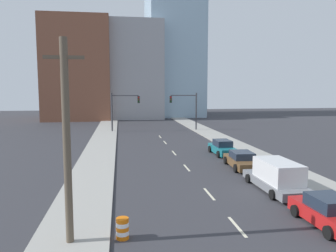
{
  "coord_description": "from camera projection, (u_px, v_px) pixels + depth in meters",
  "views": [
    {
      "loc": [
        -5.51,
        -7.36,
        6.59
      ],
      "look_at": [
        0.21,
        31.44,
        2.2
      ],
      "focal_mm": 35.0,
      "sensor_mm": 36.0,
      "label": 1
    }
  ],
  "objects": [
    {
      "name": "building_glass_right",
      "position": [
        173.0,
        35.0,
        83.35
      ],
      "size": [
        13.0,
        20.0,
        40.71
      ],
      "color": "#99B7CC",
      "rests_on": "ground"
    },
    {
      "name": "sidewalk_right",
      "position": [
        196.0,
        127.0,
        57.79
      ],
      "size": [
        3.38,
        97.45,
        0.14
      ],
      "color": "#9E9B93",
      "rests_on": "ground"
    },
    {
      "name": "lane_stripe_at_19m",
      "position": [
        187.0,
        168.0,
        27.63
      ],
      "size": [
        0.16,
        2.4,
        0.01
      ],
      "primitive_type": "cube",
      "color": "beige",
      "rests_on": "ground"
    },
    {
      "name": "box_truck_gray",
      "position": [
        277.0,
        176.0,
        21.35
      ],
      "size": [
        2.51,
        5.92,
        1.99
      ],
      "rotation": [
        0.0,
        0.0,
        0.01
      ],
      "color": "slate",
      "rests_on": "ground"
    },
    {
      "name": "sedan_red",
      "position": [
        329.0,
        212.0,
        15.83
      ],
      "size": [
        2.24,
        4.33,
        1.47
      ],
      "rotation": [
        0.0,
        0.0,
        0.03
      ],
      "color": "red",
      "rests_on": "ground"
    },
    {
      "name": "traffic_barrel",
      "position": [
        123.0,
        228.0,
        14.46
      ],
      "size": [
        0.56,
        0.56,
        0.95
      ],
      "color": "orange",
      "rests_on": "ground"
    },
    {
      "name": "traffic_signal_right",
      "position": [
        188.0,
        106.0,
        52.42
      ],
      "size": [
        4.45,
        0.35,
        6.05
      ],
      "color": "#38383D",
      "rests_on": "ground"
    },
    {
      "name": "traffic_signal_left",
      "position": [
        120.0,
        107.0,
        50.85
      ],
      "size": [
        4.45,
        0.35,
        6.05
      ],
      "color": "#38383D",
      "rests_on": "ground"
    },
    {
      "name": "lane_stripe_at_26m",
      "position": [
        174.0,
        153.0,
        34.11
      ],
      "size": [
        0.16,
        2.4,
        0.01
      ],
      "primitive_type": "cube",
      "color": "beige",
      "rests_on": "ground"
    },
    {
      "name": "lane_stripe_at_7m",
      "position": [
        237.0,
        227.0,
        15.78
      ],
      "size": [
        0.16,
        2.4,
        0.01
      ],
      "primitive_type": "cube",
      "color": "beige",
      "rests_on": "ground"
    },
    {
      "name": "building_brick_left",
      "position": [
        79.0,
        70.0,
        73.25
      ],
      "size": [
        14.0,
        16.0,
        21.79
      ],
      "color": "brown",
      "rests_on": "ground"
    },
    {
      "name": "utility_pole_left_near",
      "position": [
        67.0,
        141.0,
        13.46
      ],
      "size": [
        1.6,
        0.32,
        8.67
      ],
      "color": "brown",
      "rests_on": "ground"
    },
    {
      "name": "sedan_brown",
      "position": [
        242.0,
        160.0,
        27.59
      ],
      "size": [
        2.36,
        4.87,
        1.38
      ],
      "rotation": [
        0.0,
        0.0,
        -0.05
      ],
      "color": "brown",
      "rests_on": "ground"
    },
    {
      "name": "sedan_teal",
      "position": [
        222.0,
        148.0,
        33.18
      ],
      "size": [
        2.05,
        4.64,
        1.5
      ],
      "rotation": [
        0.0,
        0.0,
        0.02
      ],
      "color": "#196B75",
      "rests_on": "ground"
    },
    {
      "name": "lane_stripe_at_33m",
      "position": [
        165.0,
        142.0,
        40.89
      ],
      "size": [
        0.16,
        2.4,
        0.01
      ],
      "primitive_type": "cube",
      "color": "beige",
      "rests_on": "ground"
    },
    {
      "name": "lane_stripe_at_38m",
      "position": [
        160.0,
        137.0,
        45.82
      ],
      "size": [
        0.16,
        2.4,
        0.01
      ],
      "primitive_type": "cube",
      "color": "beige",
      "rests_on": "ground"
    },
    {
      "name": "sidewalk_left",
      "position": [
        107.0,
        128.0,
        55.55
      ],
      "size": [
        3.38,
        97.45,
        0.14
      ],
      "color": "#9E9B93",
      "rests_on": "ground"
    },
    {
      "name": "building_office_center",
      "position": [
        134.0,
        72.0,
        79.02
      ],
      "size": [
        12.0,
        20.0,
        21.59
      ],
      "color": "#99999E",
      "rests_on": "ground"
    },
    {
      "name": "lane_stripe_at_12m",
      "position": [
        209.0,
        194.0,
        20.71
      ],
      "size": [
        0.16,
        2.4,
        0.01
      ],
      "primitive_type": "cube",
      "color": "beige",
      "rests_on": "ground"
    }
  ]
}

